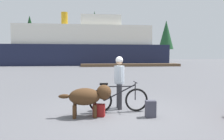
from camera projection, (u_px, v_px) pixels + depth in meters
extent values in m
plane|color=slate|center=(118.00, 113.00, 6.32)|extent=(160.00, 160.00, 0.00)
torus|color=black|center=(136.00, 100.00, 6.51)|extent=(0.70, 0.06, 0.70)
torus|color=black|center=(100.00, 101.00, 6.38)|extent=(0.70, 0.06, 0.70)
cube|color=black|center=(120.00, 86.00, 6.42)|extent=(0.70, 0.03, 0.03)
cube|color=black|center=(120.00, 93.00, 6.43)|extent=(0.95, 0.03, 0.49)
cylinder|color=black|center=(104.00, 94.00, 6.38)|extent=(0.03, 0.03, 0.42)
cylinder|color=black|center=(135.00, 91.00, 6.49)|extent=(0.03, 0.03, 0.52)
cube|color=black|center=(104.00, 84.00, 6.36)|extent=(0.24, 0.10, 0.06)
cylinder|color=black|center=(135.00, 82.00, 6.47)|extent=(0.03, 0.44, 0.03)
cube|color=slate|center=(100.00, 91.00, 6.36)|extent=(0.36, 0.14, 0.02)
cylinder|color=#333338|center=(119.00, 96.00, 6.95)|extent=(0.14, 0.14, 0.80)
cylinder|color=#333338|center=(120.00, 97.00, 6.74)|extent=(0.14, 0.14, 0.80)
cylinder|color=silver|center=(119.00, 75.00, 6.80)|extent=(0.32, 0.32, 0.57)
cylinder|color=silver|center=(118.00, 73.00, 7.01)|extent=(0.09, 0.09, 0.50)
cylinder|color=silver|center=(120.00, 74.00, 6.58)|extent=(0.09, 0.09, 0.50)
sphere|color=tan|center=(119.00, 61.00, 6.77)|extent=(0.22, 0.22, 0.22)
sphere|color=white|center=(119.00, 60.00, 6.77)|extent=(0.23, 0.23, 0.23)
ellipsoid|color=#472D19|center=(85.00, 97.00, 5.93)|extent=(0.86, 0.55, 0.47)
sphere|color=#472D19|center=(104.00, 92.00, 5.99)|extent=(0.42, 0.42, 0.42)
ellipsoid|color=#472D19|center=(64.00, 96.00, 5.86)|extent=(0.32, 0.12, 0.12)
cylinder|color=#472D19|center=(95.00, 109.00, 6.14)|extent=(0.10, 0.10, 0.35)
cylinder|color=#472D19|center=(95.00, 111.00, 5.84)|extent=(0.10, 0.10, 0.35)
cylinder|color=#472D19|center=(75.00, 109.00, 6.07)|extent=(0.10, 0.10, 0.35)
cylinder|color=#472D19|center=(74.00, 112.00, 5.77)|extent=(0.10, 0.10, 0.35)
cube|color=#3F3F4C|center=(151.00, 109.00, 5.91)|extent=(0.29, 0.22, 0.46)
cube|color=maroon|center=(99.00, 110.00, 5.99)|extent=(0.36, 0.26, 0.35)
cube|color=brown|center=(131.00, 65.00, 32.53)|extent=(14.95, 2.01, 0.40)
cube|color=#191E38|center=(85.00, 55.00, 37.68)|extent=(27.93, 7.65, 3.40)
cube|color=silver|center=(84.00, 36.00, 37.46)|extent=(22.34, 6.43, 3.20)
cube|color=silver|center=(100.00, 22.00, 37.62)|extent=(6.70, 4.59, 1.80)
cylinder|color=#BF8C19|center=(65.00, 19.00, 36.86)|extent=(1.10, 1.10, 2.40)
ellipsoid|color=silver|center=(113.00, 62.00, 41.83)|extent=(7.14, 2.00, 0.90)
cylinder|color=#B2B2B7|center=(113.00, 38.00, 41.51)|extent=(0.14, 0.14, 8.32)
cylinder|color=#B2B2B7|center=(108.00, 53.00, 41.58)|extent=(3.21, 0.10, 0.10)
cylinder|color=#4C331E|center=(31.00, 55.00, 50.30)|extent=(0.31, 0.31, 3.48)
cone|color=#143819|center=(30.00, 32.00, 49.92)|extent=(3.61, 3.61, 7.33)
cylinder|color=#4C331E|center=(95.00, 56.00, 55.84)|extent=(0.36, 0.36, 3.11)
cone|color=#143819|center=(95.00, 31.00, 55.39)|extent=(3.98, 3.98, 9.77)
cylinder|color=#4C331E|center=(166.00, 55.00, 55.19)|extent=(0.50, 0.50, 3.22)
cone|color=#1E4C28|center=(166.00, 35.00, 54.83)|extent=(3.73, 3.73, 7.27)
cylinder|color=#4C331E|center=(101.00, 57.00, 60.24)|extent=(0.43, 0.43, 2.54)
cone|color=#19471E|center=(101.00, 34.00, 59.80)|extent=(3.30, 3.30, 9.99)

